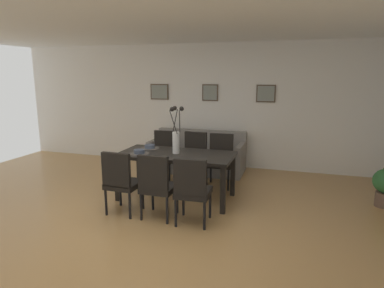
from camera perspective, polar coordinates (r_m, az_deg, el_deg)
ground_plane at (r=4.61m, az=-7.86°, el=-13.44°), size 9.00×9.00×0.00m
back_wall_panel at (r=7.27m, az=2.82°, el=6.57°), size 9.00×0.10×2.60m
ceiling_panel at (r=4.59m, az=-6.58°, el=20.30°), size 9.00×7.20×0.08m
dining_table at (r=5.28m, az=-2.72°, el=-2.42°), size 1.80×0.88×0.74m
dining_chair_near_left at (r=4.81m, az=-12.00°, el=-5.95°), size 0.46×0.46×0.92m
dining_chair_near_right at (r=6.27m, az=-4.86°, el=-1.59°), size 0.47×0.47×0.92m
dining_chair_far_left at (r=4.58m, az=-6.01°, el=-6.67°), size 0.44×0.44×0.92m
dining_chair_far_right at (r=6.11m, az=0.27°, el=-1.91°), size 0.47×0.47×0.92m
dining_chair_mid_left at (r=4.38m, az=0.01°, el=-7.47°), size 0.47×0.47×0.92m
dining_chair_mid_right at (r=5.96m, az=4.83°, el=-2.30°), size 0.46×0.46×0.92m
centerpiece_vase at (r=5.20m, az=-2.74°, el=1.45°), size 0.21×0.23×0.73m
placemat_near_left at (r=5.29m, az=-8.97°, el=-1.61°), size 0.32×0.32×0.01m
bowl_near_left at (r=5.28m, az=-8.98°, el=-1.22°), size 0.17×0.17×0.07m
placemat_near_right at (r=5.64m, az=-7.20°, el=-0.73°), size 0.32×0.32×0.01m
bowl_near_right at (r=5.63m, az=-7.20°, el=-0.36°), size 0.17×0.17×0.07m
sofa at (r=6.93m, az=0.98°, el=-2.23°), size 1.91×0.84×0.80m
framed_picture_left at (r=7.54m, az=-5.57°, el=8.84°), size 0.42×0.03×0.34m
framed_picture_center at (r=7.17m, az=3.11°, el=8.73°), size 0.34×0.03×0.35m
framed_picture_right at (r=6.97m, az=12.48°, el=8.39°), size 0.38×0.03×0.35m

